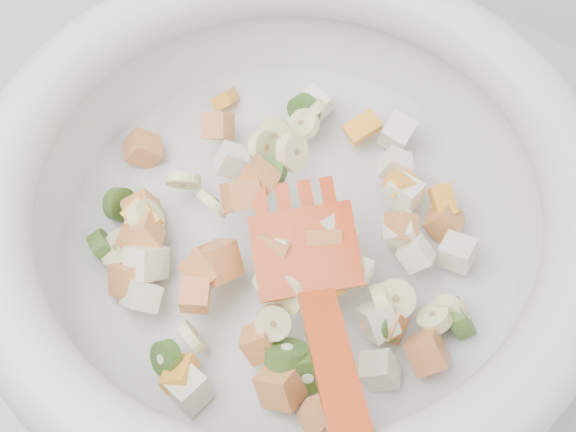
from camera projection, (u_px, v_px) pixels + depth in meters
The scene contains 1 object.
mixing_bowl at pixel (288, 206), 0.48m from camera, with size 0.42×0.41×0.14m.
Camera 1 is at (0.06, 1.22, 1.37)m, focal length 45.00 mm.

